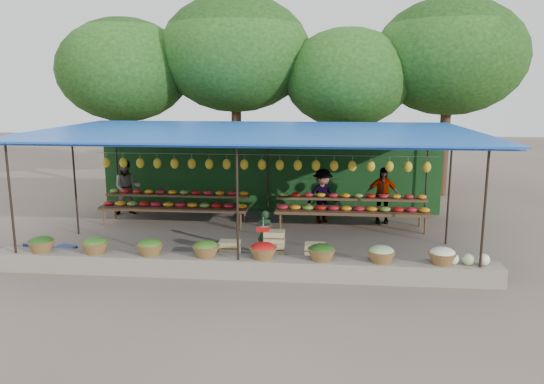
# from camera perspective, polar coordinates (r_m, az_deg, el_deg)

# --- Properties ---
(ground) EXTENTS (60.00, 60.00, 0.00)m
(ground) POSITION_cam_1_polar(r_m,az_deg,el_deg) (13.81, -1.73, -5.05)
(ground) COLOR brown
(ground) RESTS_ON ground
(stone_curb) EXTENTS (10.60, 0.55, 0.40)m
(stone_curb) POSITION_cam_1_polar(r_m,az_deg,el_deg) (11.16, -3.53, -8.02)
(stone_curb) COLOR #70695A
(stone_curb) RESTS_ON ground
(stall_canopy) EXTENTS (10.80, 6.60, 2.82)m
(stall_canopy) POSITION_cam_1_polar(r_m,az_deg,el_deg) (13.38, -1.76, 6.09)
(stall_canopy) COLOR black
(stall_canopy) RESTS_ON ground
(produce_baskets) EXTENTS (8.98, 0.58, 0.34)m
(produce_baskets) POSITION_cam_1_polar(r_m,az_deg,el_deg) (11.06, -4.06, -6.22)
(produce_baskets) COLOR brown
(produce_baskets) RESTS_ON stone_curb
(netting_backdrop) EXTENTS (10.60, 0.06, 2.50)m
(netting_backdrop) POSITION_cam_1_polar(r_m,az_deg,el_deg) (16.60, -0.38, 2.15)
(netting_backdrop) COLOR #1B4D1F
(netting_backdrop) RESTS_ON ground
(tree_row) EXTENTS (16.51, 5.50, 7.12)m
(tree_row) POSITION_cam_1_polar(r_m,az_deg,el_deg) (19.29, 2.06, 13.72)
(tree_row) COLOR #362013
(tree_row) RESTS_ON ground
(fruit_table_left) EXTENTS (4.21, 0.95, 0.93)m
(fruit_table_left) POSITION_cam_1_polar(r_m,az_deg,el_deg) (15.44, -10.31, -1.15)
(fruit_table_left) COLOR #4E391F
(fruit_table_left) RESTS_ON ground
(fruit_table_right) EXTENTS (4.21, 0.95, 0.93)m
(fruit_table_right) POSITION_cam_1_polar(r_m,az_deg,el_deg) (14.89, 8.55, -1.56)
(fruit_table_right) COLOR #4E391F
(fruit_table_right) RESTS_ON ground
(crate_counter) EXTENTS (2.35, 0.34, 0.77)m
(crate_counter) POSITION_cam_1_polar(r_m,az_deg,el_deg) (11.79, 0.10, -6.37)
(crate_counter) COLOR tan
(crate_counter) RESTS_ON ground
(weighing_scale) EXTENTS (0.29, 0.29, 0.31)m
(weighing_scale) POSITION_cam_1_polar(r_m,az_deg,el_deg) (11.66, -0.94, -3.84)
(weighing_scale) COLOR red
(weighing_scale) RESTS_ON crate_counter
(vendor_seated) EXTENTS (0.44, 0.34, 1.07)m
(vendor_seated) POSITION_cam_1_polar(r_m,az_deg,el_deg) (12.41, -0.75, -4.38)
(vendor_seated) COLOR #173219
(vendor_seated) RESTS_ON ground
(customer_left) EXTENTS (1.00, 0.90, 1.69)m
(customer_left) POSITION_cam_1_polar(r_m,az_deg,el_deg) (16.82, -15.31, 0.47)
(customer_left) COLOR slate
(customer_left) RESTS_ON ground
(customer_mid) EXTENTS (1.17, 0.99, 1.57)m
(customer_mid) POSITION_cam_1_polar(r_m,az_deg,el_deg) (15.35, 5.46, -0.41)
(customer_mid) COLOR slate
(customer_mid) RESTS_ON ground
(customer_right) EXTENTS (0.96, 0.43, 1.62)m
(customer_right) POSITION_cam_1_polar(r_m,az_deg,el_deg) (15.57, 11.77, -0.34)
(customer_right) COLOR slate
(customer_right) RESTS_ON ground
(blue_crate_front) EXTENTS (0.57, 0.50, 0.28)m
(blue_crate_front) POSITION_cam_1_polar(r_m,az_deg,el_deg) (13.15, -21.36, -6.06)
(blue_crate_front) COLOR navy
(blue_crate_front) RESTS_ON ground
(blue_crate_back) EXTENTS (0.59, 0.49, 0.31)m
(blue_crate_back) POSITION_cam_1_polar(r_m,az_deg,el_deg) (13.60, -23.87, -5.62)
(blue_crate_back) COLOR navy
(blue_crate_back) RESTS_ON ground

